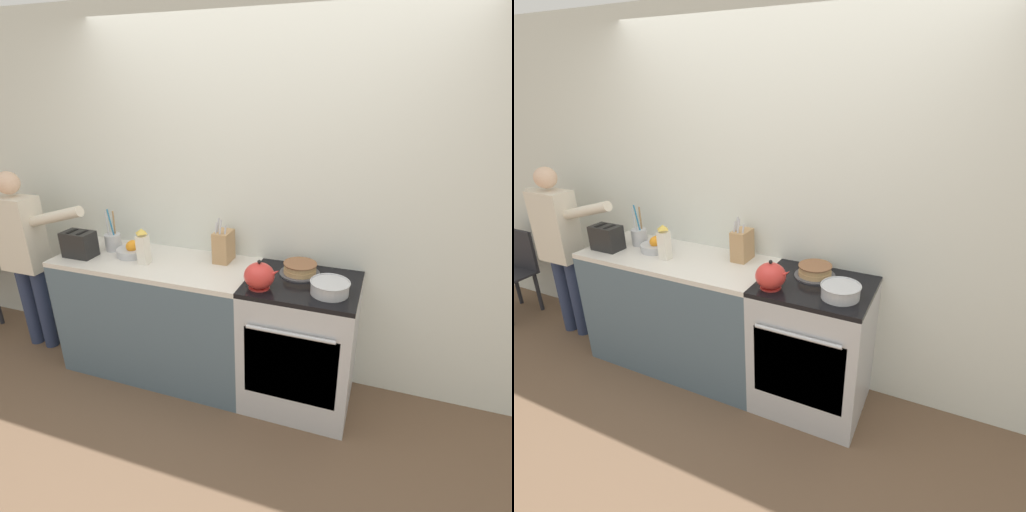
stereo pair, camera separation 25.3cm
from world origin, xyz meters
The scene contains 14 objects.
ground_plane centered at (0.00, 0.00, 0.00)m, with size 16.00×16.00×0.00m, color brown.
wall_back centered at (0.00, 0.60, 1.30)m, with size 8.00×0.04×2.60m.
counter_cabinet centered at (-0.72, 0.29, 0.46)m, with size 1.45×0.58×0.92m.
stove_range centered at (0.36, 0.29, 0.46)m, with size 0.72×0.61×0.92m.
layer_cake centered at (0.32, 0.40, 0.96)m, with size 0.27×0.27×0.08m.
tea_kettle centered at (0.13, 0.13, 1.00)m, with size 0.23×0.19×0.19m.
mixing_bowl centered at (0.55, 0.19, 0.96)m, with size 0.24×0.24×0.08m.
knife_block centered at (-0.25, 0.45, 1.03)m, with size 0.11×0.17×0.32m.
utensil_crock centered at (-1.12, 0.37, 0.99)m, with size 0.12×0.12×0.33m.
fruit_bowl centered at (-0.92, 0.32, 0.96)m, with size 0.23×0.23×0.12m.
toaster centered at (-1.27, 0.19, 1.02)m, with size 0.24×0.14×0.19m.
milk_carton centered at (-0.75, 0.22, 1.04)m, with size 0.07×0.07×0.26m.
person_baker centered at (-1.87, 0.23, 0.89)m, with size 0.89×0.20×1.50m.
dining_chair centered at (-2.68, 0.28, 0.47)m, with size 0.40×0.40×0.82m.
Camera 2 is at (1.05, -1.86, 2.04)m, focal length 28.00 mm.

